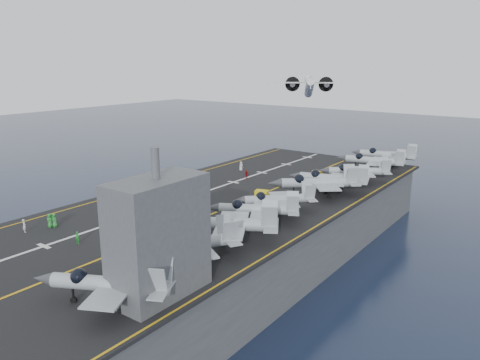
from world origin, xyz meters
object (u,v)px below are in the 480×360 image
Objects in this scene: transport_plane at (309,88)px; fighter_jet_0 at (110,283)px; island_superstructure at (158,223)px; tow_cart_a at (162,236)px.

fighter_jet_0 is at bearing -73.79° from transport_plane.
island_superstructure is at bearing 65.25° from fighter_jet_0.
tow_cart_a is 74.56m from transport_plane.
transport_plane is (-24.94, 85.80, 13.63)m from fighter_jet_0.
island_superstructure is 0.90× the size of fighter_jet_0.
fighter_jet_0 is 90.38m from transport_plane.
island_superstructure reaches higher than tow_cart_a.
transport_plane reaches higher than fighter_jet_0.
island_superstructure is 16.01m from tow_cart_a.
tow_cart_a is at bearing 135.04° from island_superstructure.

